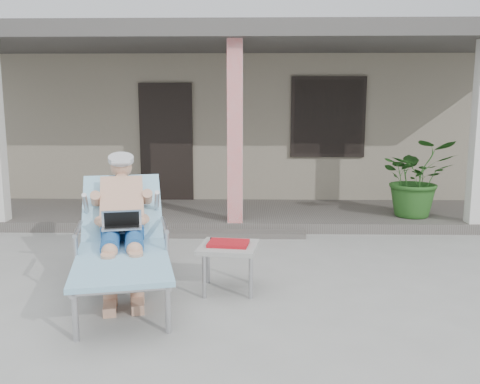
{
  "coord_description": "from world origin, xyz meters",
  "views": [
    {
      "loc": [
        0.23,
        -5.18,
        1.81
      ],
      "look_at": [
        0.1,
        0.6,
        0.85
      ],
      "focal_mm": 38.0,
      "sensor_mm": 36.0,
      "label": 1
    }
  ],
  "objects": [
    {
      "name": "porch_overhang",
      "position": [
        0.0,
        2.95,
        2.79
      ],
      "size": [
        10.0,
        2.3,
        2.85
      ],
      "color": "silver",
      "rests_on": "porch_deck"
    },
    {
      "name": "side_table",
      "position": [
        0.01,
        -0.31,
        0.42
      ],
      "size": [
        0.62,
        0.62,
        0.5
      ],
      "rotation": [
        0.0,
        0.0,
        -0.13
      ],
      "color": "#A1A19D",
      "rests_on": "ground"
    },
    {
      "name": "porch_step",
      "position": [
        0.0,
        1.85,
        0.04
      ],
      "size": [
        2.0,
        0.3,
        0.07
      ],
      "primitive_type": "cube",
      "color": "#605B56",
      "rests_on": "ground"
    },
    {
      "name": "house",
      "position": [
        0.0,
        6.5,
        1.67
      ],
      "size": [
        10.4,
        5.4,
        3.3
      ],
      "color": "gray",
      "rests_on": "ground"
    },
    {
      "name": "potted_palm",
      "position": [
        2.77,
        2.59,
        0.75
      ],
      "size": [
        1.14,
        1.0,
        1.2
      ],
      "primitive_type": "imported",
      "rotation": [
        0.0,
        0.0,
        -0.06
      ],
      "color": "#26591E",
      "rests_on": "porch_deck"
    },
    {
      "name": "ground",
      "position": [
        0.0,
        0.0,
        0.0
      ],
      "size": [
        60.0,
        60.0,
        0.0
      ],
      "primitive_type": "plane",
      "color": "#9E9E99",
      "rests_on": "ground"
    },
    {
      "name": "lounger",
      "position": [
        -1.04,
        -0.33,
        0.88
      ],
      "size": [
        1.29,
        2.27,
        1.42
      ],
      "rotation": [
        0.0,
        0.0,
        0.23
      ],
      "color": "#B7B7BC",
      "rests_on": "ground"
    },
    {
      "name": "porch_deck",
      "position": [
        0.0,
        3.0,
        0.07
      ],
      "size": [
        10.0,
        2.0,
        0.15
      ],
      "primitive_type": "cube",
      "color": "#605B56",
      "rests_on": "ground"
    }
  ]
}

